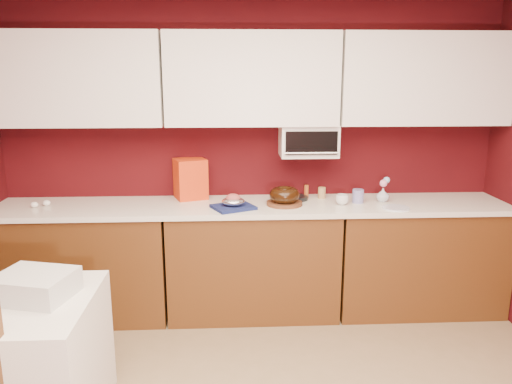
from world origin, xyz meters
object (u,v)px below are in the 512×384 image
object	(u,v)px
toaster_oven	(308,140)
coffee_mug	(342,199)
bundt_cake	(284,195)
blue_jar	(358,196)
pandoro_box	(191,179)
foil_ham_nest	(233,201)
newspaper_stack	(35,285)
dining_table	(0,367)
flower_vase	(383,194)

from	to	relation	value
toaster_oven	coffee_mug	bearing A→B (deg)	-41.50
bundt_cake	coffee_mug	xyz separation A→B (m)	(0.45, -0.01, -0.03)
toaster_oven	blue_jar	world-z (taller)	toaster_oven
pandoro_box	coffee_mug	size ratio (longest dim) A/B	3.39
foil_ham_nest	pandoro_box	xyz separation A→B (m)	(-0.34, 0.34, 0.11)
bundt_cake	newspaper_stack	distance (m)	1.91
toaster_oven	newspaper_stack	distance (m)	2.27
pandoro_box	newspaper_stack	size ratio (longest dim) A/B	0.87
dining_table	coffee_mug	distance (m)	2.52
dining_table	blue_jar	world-z (taller)	blue_jar
bundt_cake	coffee_mug	world-z (taller)	bundt_cake
foil_ham_nest	coffee_mug	distance (m)	0.85
bundt_cake	pandoro_box	world-z (taller)	pandoro_box
bundt_cake	pandoro_box	bearing A→B (deg)	160.80
flower_vase	newspaper_stack	xyz separation A→B (m)	(-2.23, -1.33, -0.15)
newspaper_stack	bundt_cake	bearing A→B (deg)	41.14
toaster_oven	blue_jar	bearing A→B (deg)	-22.95
toaster_oven	coffee_mug	xyz separation A→B (m)	(0.24, -0.21, -0.43)
toaster_oven	newspaper_stack	xyz separation A→B (m)	(-1.64, -1.46, -0.56)
dining_table	flower_vase	world-z (taller)	flower_vase
dining_table	bundt_cake	distance (m)	2.18
flower_vase	newspaper_stack	bearing A→B (deg)	-149.26
foil_ham_nest	coffee_mug	xyz separation A→B (m)	(0.85, 0.08, -0.01)
pandoro_box	blue_jar	xyz separation A→B (m)	(1.33, -0.21, -0.11)
toaster_oven	dining_table	world-z (taller)	toaster_oven
bundt_cake	blue_jar	size ratio (longest dim) A/B	2.21
foil_ham_nest	flower_vase	xyz separation A→B (m)	(1.19, 0.16, 0.01)
toaster_oven	pandoro_box	bearing A→B (deg)	176.81
foil_ham_nest	blue_jar	size ratio (longest dim) A/B	1.65
pandoro_box	newspaper_stack	xyz separation A→B (m)	(-0.70, -1.51, -0.25)
toaster_oven	newspaper_stack	bearing A→B (deg)	-138.39
coffee_mug	flower_vase	size ratio (longest dim) A/B	0.78
toaster_oven	blue_jar	xyz separation A→B (m)	(0.38, -0.16, -0.42)
dining_table	flower_vase	size ratio (longest dim) A/B	8.20
dining_table	flower_vase	xyz separation A→B (m)	(2.44, 1.37, 0.59)
foil_ham_nest	coffee_mug	bearing A→B (deg)	5.16
toaster_oven	foil_ham_nest	bearing A→B (deg)	-154.34
foil_ham_nest	newspaper_stack	world-z (taller)	foil_ham_nest
toaster_oven	dining_table	xyz separation A→B (m)	(-1.85, -1.50, -1.00)
foil_ham_nest	blue_jar	bearing A→B (deg)	7.49
toaster_oven	bundt_cake	bearing A→B (deg)	-135.34
bundt_cake	newspaper_stack	size ratio (longest dim) A/B	0.63
pandoro_box	coffee_mug	bearing A→B (deg)	-32.30
coffee_mug	blue_jar	distance (m)	0.15
foil_ham_nest	pandoro_box	distance (m)	0.50
dining_table	coffee_mug	size ratio (longest dim) A/B	10.45
bundt_cake	foil_ham_nest	size ratio (longest dim) A/B	1.33
bundt_cake	foil_ham_nest	distance (m)	0.41
coffee_mug	newspaper_stack	xyz separation A→B (m)	(-1.89, -1.25, -0.13)
coffee_mug	blue_jar	size ratio (longest dim) A/B	0.90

